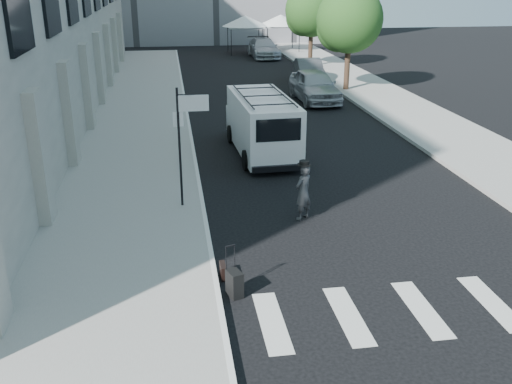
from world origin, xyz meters
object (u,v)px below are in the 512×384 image
object	(u,v)px
businessman	(303,192)
cargo_van	(261,124)
suitcase	(234,283)
parked_car_b	(309,71)
parked_car_a	(315,86)
briefcase	(223,271)
parked_car_c	(263,48)

from	to	relation	value
businessman	cargo_van	world-z (taller)	cargo_van
suitcase	parked_car_b	xyz separation A→B (m)	(7.77, 25.22, 0.43)
suitcase	cargo_van	distance (m)	10.67
businessman	parked_car_a	bearing A→B (deg)	-142.00
briefcase	suitcase	distance (m)	0.86
suitcase	briefcase	bearing A→B (deg)	81.77
parked_car_b	briefcase	bearing A→B (deg)	-102.91
cargo_van	parked_car_c	world-z (taller)	cargo_van
briefcase	parked_car_c	size ratio (longest dim) A/B	0.08
businessman	parked_car_b	bearing A→B (deg)	-140.79
suitcase	businessman	bearing A→B (deg)	38.11
suitcase	parked_car_a	bearing A→B (deg)	51.15
parked_car_b	parked_car_c	xyz separation A→B (m)	(-1.02, 11.77, 0.04)
cargo_van	parked_car_c	size ratio (longest dim) A/B	1.13
briefcase	cargo_van	bearing A→B (deg)	73.80
briefcase	parked_car_c	world-z (taller)	parked_car_c
parked_car_a	suitcase	bearing A→B (deg)	-110.72
briefcase	suitcase	bearing A→B (deg)	-80.16
cargo_van	businessman	bearing A→B (deg)	-91.20
cargo_van	parked_car_b	bearing A→B (deg)	67.18
briefcase	businessman	bearing A→B (deg)	47.72
suitcase	parked_car_c	size ratio (longest dim) A/B	0.22
parked_car_a	parked_car_c	size ratio (longest dim) A/B	0.95
briefcase	suitcase	world-z (taller)	suitcase
briefcase	cargo_van	xyz separation A→B (m)	(2.45, 9.55, 1.00)
parked_car_a	parked_car_c	distance (m)	17.53
parked_car_a	parked_car_b	world-z (taller)	parked_car_a
briefcase	parked_car_b	size ratio (longest dim) A/B	0.10
briefcase	parked_car_b	bearing A→B (deg)	70.12
cargo_van	suitcase	bearing A→B (deg)	-104.83
suitcase	cargo_van	size ratio (longest dim) A/B	0.19
businessman	parked_car_c	world-z (taller)	businessman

